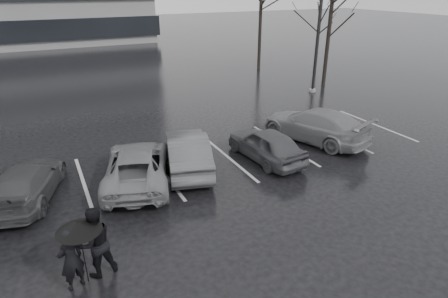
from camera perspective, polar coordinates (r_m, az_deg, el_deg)
The scene contains 14 objects.
ground at distance 13.18m, azimuth 3.12°, elevation -5.72°, with size 160.00×160.00×0.00m, color black.
car_main at distance 15.00m, azimuth 6.43°, elevation 0.74°, with size 1.53×3.80×1.30m, color black.
car_west_a at distance 14.21m, azimuth -5.59°, elevation -0.32°, with size 1.49×4.29×1.41m, color #2E2E30.
car_west_b at distance 13.54m, azimuth -13.09°, elevation -2.46°, with size 2.12×4.59×1.28m, color #555557.
car_west_c at distance 13.77m, azimuth -27.84°, elevation -4.51°, with size 1.67×4.11×1.19m, color black.
car_east at distance 17.28m, azimuth 13.64°, elevation 3.64°, with size 2.02×4.97×1.44m, color #555557.
pedestrian_left at distance 9.46m, azimuth -22.29°, elevation -15.32°, with size 0.58×0.38×1.58m, color black.
pedestrian_right at distance 9.59m, azimuth -19.05°, elevation -13.27°, with size 0.89×0.69×1.83m, color black.
umbrella at distance 9.07m, azimuth -21.32°, elevation -10.92°, with size 1.02×1.02×1.72m.
lamp_post at distance 24.91m, azimuth 14.11°, elevation 16.72°, with size 0.44×0.44×8.08m.
stall_stripes at distance 14.86m, azimuth -4.34°, elevation -2.14°, with size 19.72×5.00×0.00m.
tree_east at distance 26.80m, azimuth 15.79°, elevation 17.66°, with size 0.26×0.26×8.00m, color black.
tree_ne at distance 31.49m, azimuth 14.26°, elevation 17.70°, with size 0.26×0.26×7.00m, color black.
tree_north at distance 31.79m, azimuth 5.59°, elevation 19.68°, with size 0.26×0.26×8.50m, color black.
Camera 1 is at (-5.77, -9.91, 6.49)m, focal length 30.00 mm.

